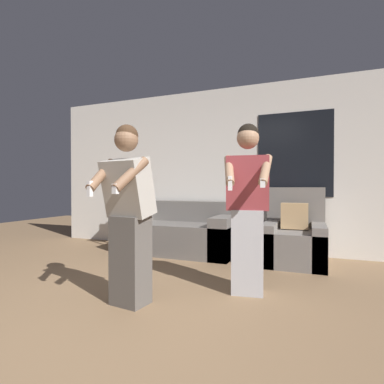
# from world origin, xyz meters

# --- Properties ---
(ground_plane) EXTENTS (14.00, 14.00, 0.00)m
(ground_plane) POSITION_xyz_m (0.00, 0.00, 0.00)
(ground_plane) COLOR #846647
(wall_back) EXTENTS (6.36, 0.07, 2.70)m
(wall_back) POSITION_xyz_m (0.02, 3.23, 1.35)
(wall_back) COLOR silver
(wall_back) RESTS_ON ground_plane
(couch) EXTENTS (1.77, 0.89, 0.81)m
(couch) POSITION_xyz_m (-0.50, 2.74, 0.30)
(couch) COLOR slate
(couch) RESTS_ON ground_plane
(armchair) EXTENTS (0.80, 0.94, 1.04)m
(armchair) POSITION_xyz_m (1.23, 2.72, 0.33)
(armchair) COLOR slate
(armchair) RESTS_ON ground_plane
(side_table) EXTENTS (0.41, 0.49, 0.85)m
(side_table) POSITION_xyz_m (-1.70, 2.92, 0.58)
(side_table) COLOR brown
(side_table) RESTS_ON ground_plane
(person_left) EXTENTS (0.47, 0.54, 1.59)m
(person_left) POSITION_xyz_m (-0.07, 0.60, 0.81)
(person_left) COLOR #56514C
(person_left) RESTS_ON ground_plane
(person_right) EXTENTS (0.47, 0.50, 1.67)m
(person_right) POSITION_xyz_m (0.86, 1.27, 0.85)
(person_right) COLOR #B2B2B7
(person_right) RESTS_ON ground_plane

